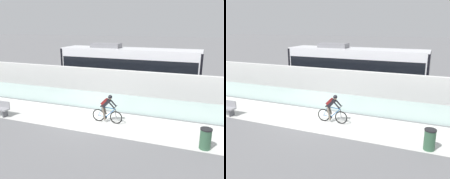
{
  "view_description": "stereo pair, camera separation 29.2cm",
  "coord_description": "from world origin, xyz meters",
  "views": [
    {
      "loc": [
        5.73,
        -11.64,
        5.26
      ],
      "look_at": [
        0.42,
        2.35,
        1.25
      ],
      "focal_mm": 38.86,
      "sensor_mm": 36.0,
      "label": 1
    },
    {
      "loc": [
        6.0,
        -11.53,
        5.26
      ],
      "look_at": [
        0.42,
        2.35,
        1.25
      ],
      "focal_mm": 38.86,
      "sensor_mm": 36.0,
      "label": 2
    }
  ],
  "objects": [
    {
      "name": "ground_plane",
      "position": [
        0.0,
        0.0,
        0.0
      ],
      "size": [
        200.0,
        200.0,
        0.0
      ],
      "primitive_type": "plane",
      "color": "slate"
    },
    {
      "name": "tram_rail_far",
      "position": [
        0.0,
        7.57,
        0.0
      ],
      "size": [
        32.0,
        0.08,
        0.01
      ],
      "primitive_type": "cube",
      "color": "#595654",
      "rests_on": "ground"
    },
    {
      "name": "cyclist_on_bike",
      "position": [
        1.02,
        -0.0,
        0.8
      ],
      "size": [
        1.77,
        0.58,
        1.61
      ],
      "color": "black",
      "rests_on": "ground"
    },
    {
      "name": "trash_bin",
      "position": [
        6.12,
        -1.25,
        0.48
      ],
      "size": [
        0.51,
        0.51,
        0.96
      ],
      "color": "#33593F",
      "rests_on": "ground"
    },
    {
      "name": "glass_parapet",
      "position": [
        0.0,
        1.85,
        0.57
      ],
      "size": [
        32.0,
        0.05,
        1.13
      ],
      "primitive_type": "cube",
      "color": "#ADC6C1",
      "rests_on": "ground"
    },
    {
      "name": "concrete_barrier_wall",
      "position": [
        0.0,
        3.65,
        1.15
      ],
      "size": [
        32.0,
        0.36,
        2.29
      ],
      "primitive_type": "cube",
      "color": "silver",
      "rests_on": "ground"
    },
    {
      "name": "bike_path_deck",
      "position": [
        0.0,
        0.0,
        0.01
      ],
      "size": [
        32.0,
        3.2,
        0.01
      ],
      "primitive_type": "cube",
      "color": "silver",
      "rests_on": "ground"
    },
    {
      "name": "tram",
      "position": [
        0.17,
        6.85,
        1.89
      ],
      "size": [
        11.06,
        2.54,
        3.81
      ],
      "color": "silver",
      "rests_on": "ground"
    },
    {
      "name": "tram_rail_near",
      "position": [
        0.0,
        6.13,
        0.0
      ],
      "size": [
        32.0,
        0.08,
        0.01
      ],
      "primitive_type": "cube",
      "color": "#595654",
      "rests_on": "ground"
    }
  ]
}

